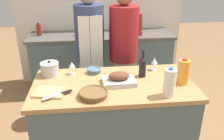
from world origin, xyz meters
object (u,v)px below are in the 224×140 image
stock_pot (50,69)px  person_cook_guest (123,50)px  condiment_bottle_short (39,30)px  person_cook_aproned (90,50)px  wine_bottle_green (143,66)px  wine_glass_right (154,61)px  milk_jug (170,83)px  wicker_basket (94,93)px  stand_mixer (136,26)px  mixing_bowl (94,70)px  roasting_pan (119,79)px  condiment_bottle_tall (79,30)px  juice_jug (183,72)px  knife_chef (59,94)px  wine_glass_left (72,65)px  cutting_board (50,92)px

stock_pot → person_cook_guest: 0.98m
condiment_bottle_short → person_cook_aproned: (0.74, -0.83, -0.06)m
wine_bottle_green → wine_glass_right: 0.21m
milk_jug → person_cook_guest: (-0.21, 1.08, -0.09)m
wicker_basket → person_cook_aproned: bearing=90.2°
stand_mixer → milk_jug: bearing=-92.7°
wine_glass_right → person_cook_guest: bearing=112.5°
mixing_bowl → stock_pot: bearing=-179.1°
stock_pot → stand_mixer: bearing=49.6°
stand_mixer → person_cook_guest: person_cook_guest is taller
roasting_pan → condiment_bottle_tall: 1.65m
wicker_basket → wine_glass_right: (0.63, 0.47, 0.06)m
wicker_basket → milk_jug: 0.62m
juice_jug → stand_mixer: stand_mixer is taller
wine_glass_right → knife_chef: size_ratio=0.55×
stock_pot → condiment_bottle_short: bearing=103.5°
roasting_pan → condiment_bottle_tall: (-0.38, 1.60, 0.05)m
juice_jug → condiment_bottle_tall: 1.91m
stock_pot → condiment_bottle_tall: size_ratio=1.12×
wine_glass_right → person_cook_aproned: person_cook_aproned is taller
roasting_pan → wine_bottle_green: bearing=27.4°
roasting_pan → condiment_bottle_short: condiment_bottle_short is taller
wicker_basket → stand_mixer: bearing=68.4°
stock_pot → roasting_pan: bearing=-21.8°
wine_glass_left → wine_glass_right: same height
knife_chef → person_cook_aproned: person_cook_aproned is taller
cutting_board → milk_jug: bearing=-8.5°
mixing_bowl → milk_jug: 0.79m
wine_glass_right → person_cook_aproned: 0.84m
milk_jug → stand_mixer: stand_mixer is taller
wine_glass_left → stand_mixer: 1.57m
knife_chef → milk_jug: bearing=-5.2°
condiment_bottle_short → person_cook_aproned: person_cook_aproned is taller
wine_glass_left → condiment_bottle_short: (-0.55, 1.40, 0.01)m
juice_jug → knife_chef: size_ratio=1.02×
stand_mixer → person_cook_guest: bearing=-112.0°
wine_glass_left → person_cook_guest: person_cook_guest is taller
cutting_board → mixing_bowl: 0.54m
roasting_pan → wine_glass_left: (-0.43, 0.25, 0.05)m
condiment_bottle_short → wine_glass_left: bearing=-68.6°
wicker_basket → juice_jug: 0.82m
stand_mixer → stock_pot: bearing=-130.4°
wine_glass_left → wicker_basket: bearing=-67.4°
mixing_bowl → person_cook_guest: (0.38, 0.56, 0.00)m
knife_chef → condiment_bottle_tall: bearing=85.6°
wine_bottle_green → person_cook_guest: 0.70m
cutting_board → wine_bottle_green: size_ratio=1.05×
juice_jug → milk_jug: size_ratio=0.95×
person_cook_guest → wine_bottle_green: bearing=-97.1°
roasting_pan → person_cook_aproned: bearing=106.1°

